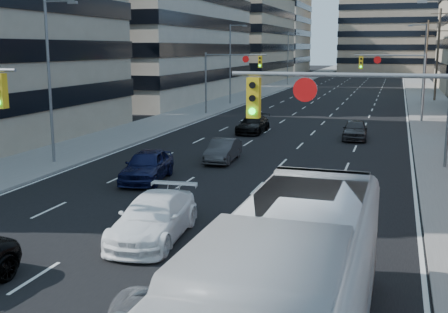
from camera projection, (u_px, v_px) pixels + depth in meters
road_surface at (363, 75)px, 131.84m from camera, size 18.00×300.00×0.02m
sidewalk_left at (314, 74)px, 135.15m from camera, size 5.00×300.00×0.15m
sidewalk_right at (415, 76)px, 128.50m from camera, size 5.00×300.00×0.15m
office_left_far at (229, 39)px, 109.11m from camera, size 20.00×30.00×16.00m
bg_block_left at (258, 34)px, 147.40m from camera, size 24.00×24.00×20.00m
signal_near_right at (380, 133)px, 14.42m from camera, size 6.59×0.33×6.00m
signal_far_left at (229, 71)px, 53.51m from camera, size 6.09×0.33×6.00m
signal_far_right at (397, 73)px, 49.07m from camera, size 6.09×0.33×6.00m
utility_pole_midblock at (438, 53)px, 67.18m from camera, size 2.20×0.28×11.00m
utility_pole_distant at (427, 51)px, 95.31m from camera, size 2.20×0.28×11.00m
streetlight_left_near at (51, 74)px, 30.69m from camera, size 2.03×0.22×9.00m
streetlight_left_mid at (232, 60)px, 63.52m from camera, size 2.03×0.22×9.00m
streetlight_left_far at (289, 56)px, 96.34m from camera, size 2.03×0.22×9.00m
streetlight_right_near at (448, 75)px, 29.40m from camera, size 2.03×0.22×9.00m
streetlight_right_far at (423, 60)px, 62.23m from camera, size 2.03×0.22×9.00m
white_van at (154, 218)px, 19.23m from camera, size 2.53×5.32×1.50m
sedan_blue at (147, 166)px, 27.59m from camera, size 2.43×4.77×1.56m
sedan_grey_center at (223, 151)px, 32.31m from camera, size 1.56×4.00×1.30m
sedan_black_far at (253, 124)px, 43.14m from camera, size 1.95×4.59×1.32m
sedan_grey_right at (355, 130)px, 40.08m from camera, size 1.87×4.26×1.43m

